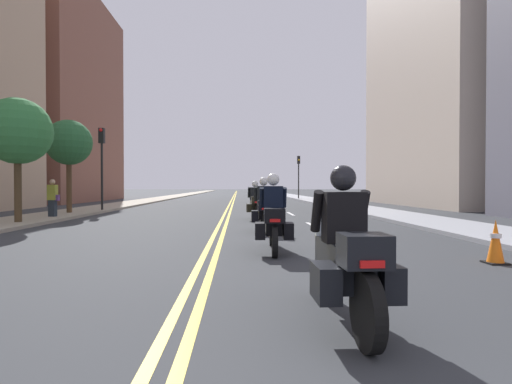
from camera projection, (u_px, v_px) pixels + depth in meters
ground_plane at (234, 198)px, 47.70m from camera, size 264.00×264.00×0.00m
sidewalk_left at (169, 197)px, 47.36m from camera, size 2.73×144.00×0.12m
sidewalk_right at (298, 197)px, 48.04m from camera, size 2.73×144.00×0.12m
centreline_yellow_inner at (233, 198)px, 47.69m from camera, size 0.12×132.00×0.01m
centreline_yellow_outer at (235, 198)px, 47.70m from camera, size 0.12×132.00×0.01m
lane_dashes_white at (274, 205)px, 28.86m from camera, size 0.14×56.40×0.01m
building_left_1 at (62, 99)px, 36.19m from camera, size 6.54×15.81×18.62m
building_right_1 at (445, 18)px, 28.63m from camera, size 6.53×15.37×26.92m
motorcycle_0 at (346, 259)px, 3.93m from camera, size 0.77×2.16×1.59m
motorcycle_1 at (273, 220)px, 8.31m from camera, size 0.78×2.16×1.65m
motorcycle_2 at (264, 210)px, 11.95m from camera, size 0.76×2.11×1.65m
motorcycle_3 at (255, 204)px, 16.26m from camera, size 0.78×2.29×1.60m
traffic_cone_1 at (496, 242)px, 7.07m from camera, size 0.35×0.35×0.79m
traffic_light_near at (102, 154)px, 21.25m from camera, size 0.28×0.38×4.47m
traffic_light_far at (299, 169)px, 40.79m from camera, size 0.28×0.38×4.46m
pedestrian_0 at (53, 199)px, 16.51m from camera, size 0.50×0.29×1.66m
street_tree_0 at (17, 132)px, 13.96m from camera, size 2.31×2.31×4.46m
street_tree_1 at (69, 143)px, 18.95m from camera, size 2.14×2.14×4.53m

